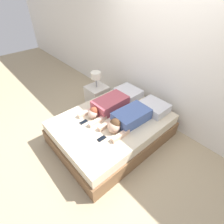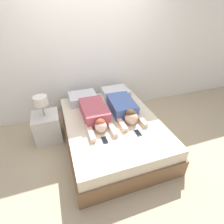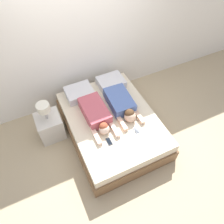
% 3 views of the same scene
% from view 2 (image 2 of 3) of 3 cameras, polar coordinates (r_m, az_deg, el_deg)
% --- Properties ---
extents(ground_plane, '(12.00, 12.00, 0.00)m').
position_cam_2_polar(ground_plane, '(3.09, 0.00, -9.61)').
color(ground_plane, tan).
extents(wall_back, '(12.00, 0.06, 2.60)m').
position_cam_2_polar(wall_back, '(3.45, -6.53, 19.68)').
color(wall_back, white).
rests_on(wall_back, ground_plane).
extents(bed, '(1.50, 1.98, 0.47)m').
position_cam_2_polar(bed, '(2.94, 0.00, -6.33)').
color(bed, brown).
rests_on(bed, ground_plane).
extents(pillow_head_left, '(0.49, 0.40, 0.15)m').
position_cam_2_polar(pillow_head_left, '(3.29, -9.53, 4.54)').
color(pillow_head_left, silver).
rests_on(pillow_head_left, bed).
extents(pillow_head_right, '(0.49, 0.40, 0.15)m').
position_cam_2_polar(pillow_head_right, '(3.43, 1.16, 6.29)').
color(pillow_head_right, silver).
rests_on(pillow_head_right, bed).
extents(person_left, '(0.39, 0.92, 0.21)m').
position_cam_2_polar(person_left, '(2.76, -5.47, -0.67)').
color(person_left, '#B24C59').
rests_on(person_left, bed).
extents(person_right, '(0.41, 0.89, 0.23)m').
position_cam_2_polar(person_right, '(2.90, 3.93, 1.22)').
color(person_right, '#4C66A5').
rests_on(person_right, bed).
extents(cell_phone_left, '(0.07, 0.14, 0.01)m').
position_cam_2_polar(cell_phone_left, '(2.42, -2.44, -9.14)').
color(cell_phone_left, '#2D2D33').
rests_on(cell_phone_left, bed).
extents(cell_phone_right, '(0.07, 0.14, 0.01)m').
position_cam_2_polar(cell_phone_right, '(2.56, 8.43, -6.73)').
color(cell_phone_right, black).
rests_on(cell_phone_right, bed).
extents(nightstand, '(0.43, 0.43, 0.84)m').
position_cam_2_polar(nightstand, '(3.17, -20.44, -4.15)').
color(nightstand, beige).
rests_on(nightstand, ground_plane).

